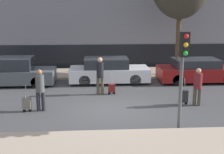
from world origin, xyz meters
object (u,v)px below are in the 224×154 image
at_px(trolley_right, 184,96).
at_px(parked_car_2, 198,71).
at_px(parked_car_1, 108,71).
at_px(pedestrian_left, 40,88).
at_px(traffic_light, 183,61).
at_px(trolley_left, 27,103).
at_px(parked_car_0, 12,72).
at_px(pedestrian_center, 100,73).
at_px(parked_bicycle, 96,65).
at_px(pedestrian_right, 198,85).
at_px(trolley_center, 112,88).

bearing_deg(trolley_right, parked_car_2, 64.29).
distance_m(parked_car_1, pedestrian_left, 5.58).
distance_m(trolley_right, traffic_light, 3.57).
bearing_deg(pedestrian_left, parked_car_2, 23.66).
height_order(parked_car_1, trolley_left, parked_car_1).
xyz_separation_m(parked_car_0, pedestrian_center, (4.65, -2.21, 0.34)).
bearing_deg(parked_car_1, parked_bicycle, 103.60).
relative_size(parked_car_2, pedestrian_left, 2.62).
bearing_deg(trolley_right, parked_bicycle, 117.85).
height_order(parked_car_1, pedestrian_right, pedestrian_right).
distance_m(parked_car_0, trolley_center, 5.68).
bearing_deg(trolley_left, parked_car_2, 28.61).
bearing_deg(pedestrian_left, parked_car_0, 109.75).
bearing_deg(trolley_right, trolley_center, 148.35).
bearing_deg(trolley_right, traffic_light, -108.70).
bearing_deg(parked_car_2, pedestrian_left, -150.09).
relative_size(parked_car_1, pedestrian_right, 2.70).
height_order(parked_car_0, traffic_light, traffic_light).
distance_m(parked_car_0, parked_car_1, 5.18).
height_order(pedestrian_left, traffic_light, traffic_light).
bearing_deg(pedestrian_left, pedestrian_right, -3.54).
relative_size(trolley_right, parked_bicycle, 0.66).
relative_size(parked_car_1, trolley_left, 3.89).
bearing_deg(traffic_light, parked_car_1, 106.21).
xyz_separation_m(pedestrian_center, traffic_light, (2.57, -4.66, 1.36)).
relative_size(trolley_left, pedestrian_right, 0.69).
bearing_deg(pedestrian_left, parked_bicycle, 66.04).
distance_m(pedestrian_center, traffic_light, 5.50).
xyz_separation_m(pedestrian_left, trolley_center, (2.99, 2.28, -0.65)).
distance_m(parked_car_1, trolley_right, 5.22).
distance_m(parked_car_2, traffic_light, 7.71).
bearing_deg(trolley_right, pedestrian_right, -15.21).
bearing_deg(parked_car_1, trolley_right, -54.90).
distance_m(pedestrian_left, pedestrian_center, 3.37).
bearing_deg(parked_car_2, trolley_left, -151.39).
distance_m(parked_car_2, trolley_center, 5.47).
xyz_separation_m(parked_car_1, pedestrian_left, (-2.97, -4.72, 0.32)).
bearing_deg(trolley_right, pedestrian_left, -175.67).
xyz_separation_m(parked_car_2, pedestrian_center, (-5.50, -2.25, 0.40)).
xyz_separation_m(pedestrian_left, pedestrian_right, (6.50, 0.31, -0.06)).
relative_size(parked_car_0, traffic_light, 1.33).
distance_m(parked_car_2, pedestrian_right, 4.51).
distance_m(parked_car_1, pedestrian_right, 5.65).
xyz_separation_m(parked_car_1, traffic_light, (2.05, -7.06, 1.73)).
xyz_separation_m(trolley_center, traffic_light, (2.03, -4.63, 2.07)).
relative_size(trolley_left, trolley_center, 1.07).
height_order(parked_car_1, parked_car_2, parked_car_1).
bearing_deg(traffic_light, pedestrian_right, 60.88).
relative_size(pedestrian_center, trolley_right, 1.54).
bearing_deg(parked_car_0, pedestrian_center, -25.42).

